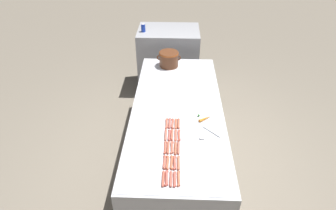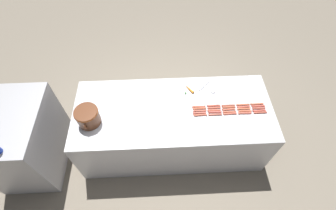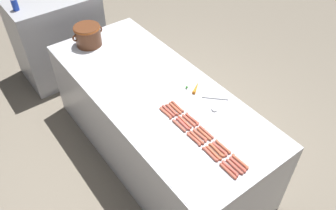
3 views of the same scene
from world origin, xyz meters
name	(u,v)px [view 2 (image 2 of 3)]	position (x,y,z in m)	size (l,w,h in m)	color
ground_plane	(172,142)	(0.00, 0.00, 0.00)	(20.00, 20.00, 0.00)	#756B5B
griddle_counter	(173,127)	(0.00, 0.00, 0.43)	(1.00, 2.41, 0.85)	#BCBCC1
back_cabinet	(26,141)	(-0.16, 1.85, 0.52)	(0.99, 0.72, 1.05)	#A0A0A4
hot_dog_0	(260,113)	(-0.11, -1.02, 0.86)	(0.02, 0.16, 0.02)	#B5513E
hot_dog_1	(245,113)	(-0.10, -0.84, 0.86)	(0.03, 0.16, 0.02)	#B75644
hot_dog_2	(230,114)	(-0.10, -0.66, 0.86)	(0.03, 0.16, 0.02)	#BE5541
hot_dog_3	(215,115)	(-0.11, -0.49, 0.86)	(0.02, 0.16, 0.02)	#B15947
hot_dog_4	(200,115)	(-0.11, -0.31, 0.86)	(0.03, 0.16, 0.02)	#BC5741
hot_dog_5	(259,111)	(-0.08, -1.02, 0.86)	(0.03, 0.16, 0.02)	#BB5144
hot_dog_6	(245,111)	(-0.08, -0.85, 0.86)	(0.03, 0.16, 0.02)	#BC5B3F
hot_dog_7	(230,112)	(-0.08, -0.66, 0.86)	(0.02, 0.16, 0.02)	#B15841
hot_dog_8	(215,112)	(-0.07, -0.49, 0.86)	(0.03, 0.16, 0.02)	#B75046
hot_dog_9	(200,113)	(-0.08, -0.31, 0.86)	(0.02, 0.16, 0.02)	#B35445
hot_dog_10	(259,108)	(-0.04, -1.02, 0.86)	(0.02, 0.16, 0.02)	#B05545
hot_dog_11	(244,109)	(-0.04, -0.84, 0.86)	(0.03, 0.16, 0.02)	#B65C3E
hot_dog_12	(229,109)	(-0.04, -0.66, 0.86)	(0.03, 0.16, 0.02)	#BB5C46
hot_dog_13	(214,110)	(-0.05, -0.48, 0.86)	(0.03, 0.16, 0.02)	#BD5942
hot_dog_14	(200,111)	(-0.05, -0.31, 0.86)	(0.03, 0.16, 0.02)	#B25543
hot_dog_15	(258,106)	(-0.01, -1.03, 0.86)	(0.03, 0.16, 0.02)	#BC5041
hot_dog_16	(244,107)	(-0.01, -0.85, 0.86)	(0.03, 0.16, 0.02)	#BB5244
hot_dog_17	(229,107)	(-0.01, -0.67, 0.86)	(0.02, 0.16, 0.02)	#B15A3E
hot_dog_18	(214,108)	(-0.01, -0.49, 0.86)	(0.02, 0.16, 0.02)	#BE5944
hot_dog_19	(199,108)	(-0.01, -0.31, 0.86)	(0.02, 0.16, 0.02)	#B55D40
hot_dog_20	(257,104)	(0.02, -1.02, 0.86)	(0.03, 0.16, 0.02)	#BD5C40
hot_dog_21	(243,105)	(0.02, -0.85, 0.86)	(0.03, 0.16, 0.02)	#B15C40
hot_dog_22	(228,105)	(0.02, -0.66, 0.86)	(0.02, 0.16, 0.02)	#B25644
hot_dog_23	(214,106)	(0.02, -0.49, 0.86)	(0.03, 0.16, 0.02)	#B74F3E
hot_dog_24	(199,107)	(0.02, -0.31, 0.86)	(0.03, 0.16, 0.02)	#B25640
bean_pot	(88,116)	(-0.13, 0.97, 0.97)	(0.33, 0.27, 0.21)	#562D19
serving_spoon	(210,90)	(0.27, -0.48, 0.86)	(0.22, 0.22, 0.02)	#B7B7BC
carrot	(189,89)	(0.29, -0.21, 0.87)	(0.16, 0.12, 0.03)	orange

